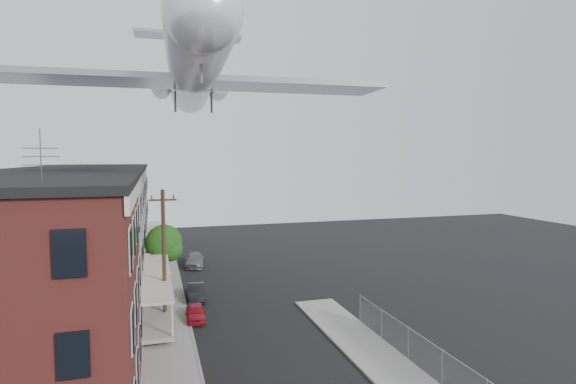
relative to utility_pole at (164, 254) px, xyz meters
name	(u,v)px	position (x,y,z in m)	size (l,w,h in m)	color
sidewalk_left	(165,295)	(0.10, 6.00, -4.61)	(3.00, 62.00, 0.12)	gray
sidewalk_right	(403,381)	(11.10, -12.00, -4.61)	(3.00, 26.00, 0.12)	gray
curb_left	(183,293)	(1.55, 6.00, -4.60)	(0.15, 62.00, 0.14)	gray
corner_building	(3,308)	(-6.40, -11.00, 0.49)	(10.31, 12.30, 12.15)	#3E1513
row_house_a	(54,258)	(-6.36, -1.50, 0.45)	(11.98, 7.00, 10.30)	slate
row_house_b	(74,238)	(-6.36, 5.50, 0.45)	(11.98, 7.00, 10.30)	slate
row_house_c	(87,225)	(-6.36, 12.50, 0.45)	(11.98, 7.00, 10.30)	slate
row_house_d	(96,215)	(-6.36, 19.50, 0.45)	(11.98, 7.00, 10.30)	slate
row_house_e	(104,208)	(-6.36, 26.50, 0.45)	(11.98, 7.00, 10.30)	slate
chainlink_fence	(442,368)	(12.60, -13.00, -3.68)	(0.06, 18.06, 1.90)	gray
utility_pole	(164,254)	(0.00, 0.00, 0.00)	(1.80, 0.26, 9.00)	black
street_tree	(165,244)	(0.33, 9.92, -1.22)	(3.22, 3.20, 5.20)	black
car_near	(196,312)	(2.00, -0.35, -4.14)	(1.25, 3.11, 1.06)	#A61525
car_mid	(196,292)	(2.44, 4.15, -4.07)	(1.28, 3.67, 1.21)	black
car_far	(195,260)	(3.32, 15.25, -4.05)	(1.75, 4.31, 1.25)	slate
airplane	(193,72)	(2.30, 1.96, 12.52)	(25.78, 29.43, 8.52)	silver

